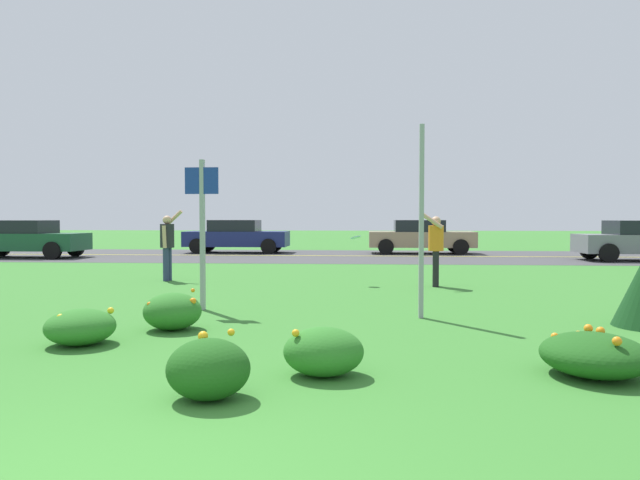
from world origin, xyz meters
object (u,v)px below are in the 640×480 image
at_px(sign_post_near_path, 202,219).
at_px(car_dark_green_leftmost, 25,239).
at_px(sign_post_by_roadside, 421,222).
at_px(person_thrower_dark_shirt, 167,242).
at_px(frisbee_pale_blue, 356,237).
at_px(person_catcher_orange_shirt, 436,245).
at_px(car_navy_center_left, 237,236).
at_px(car_tan_center_right, 421,236).

height_order(sign_post_near_path, car_dark_green_leftmost, sign_post_near_path).
height_order(sign_post_near_path, sign_post_by_roadside, sign_post_by_roadside).
xyz_separation_m(person_thrower_dark_shirt, frisbee_pale_blue, (4.60, -0.47, 0.13)).
xyz_separation_m(sign_post_by_roadside, person_catcher_orange_shirt, (0.72, 4.26, -0.54)).
relative_size(sign_post_near_path, sign_post_by_roadside, 0.85).
xyz_separation_m(sign_post_near_path, frisbee_pale_blue, (2.49, 4.01, -0.43)).
bearing_deg(person_catcher_orange_shirt, sign_post_near_path, -139.00).
distance_m(sign_post_by_roadside, person_thrower_dark_shirt, 7.60).
xyz_separation_m(person_thrower_dark_shirt, person_catcher_orange_shirt, (6.40, -0.76, -0.01)).
height_order(sign_post_by_roadside, person_thrower_dark_shirt, sign_post_by_roadside).
distance_m(frisbee_pale_blue, car_navy_center_left, 13.44).
bearing_deg(car_tan_center_right, sign_post_near_path, -107.42).
distance_m(sign_post_by_roadside, car_dark_green_leftmost, 19.11).
height_order(car_dark_green_leftmost, car_tan_center_right, same).
bearing_deg(frisbee_pale_blue, sign_post_by_roadside, -76.66).
bearing_deg(car_tan_center_right, car_navy_center_left, 180.00).
bearing_deg(car_tan_center_right, car_dark_green_leftmost, -166.09).
relative_size(sign_post_by_roadside, car_tan_center_right, 0.66).
bearing_deg(car_navy_center_left, person_thrower_dark_shirt, -85.84).
bearing_deg(sign_post_near_path, person_thrower_dark_shirt, 115.27).
bearing_deg(sign_post_near_path, car_tan_center_right, 72.58).
distance_m(person_catcher_orange_shirt, car_navy_center_left, 14.51).
xyz_separation_m(sign_post_near_path, person_catcher_orange_shirt, (4.28, 3.72, -0.58)).
distance_m(sign_post_near_path, car_tan_center_right, 17.09).
bearing_deg(sign_post_near_path, frisbee_pale_blue, 58.19).
bearing_deg(car_navy_center_left, person_catcher_orange_shirt, -59.98).
distance_m(car_dark_green_leftmost, car_tan_center_right, 16.03).
relative_size(frisbee_pale_blue, car_dark_green_leftmost, 0.06).
height_order(person_thrower_dark_shirt, car_tan_center_right, person_thrower_dark_shirt).
height_order(frisbee_pale_blue, car_navy_center_left, car_navy_center_left).
bearing_deg(person_thrower_dark_shirt, person_catcher_orange_shirt, -6.75).
relative_size(person_thrower_dark_shirt, frisbee_pale_blue, 6.93).
bearing_deg(sign_post_near_path, car_dark_green_leftmost, 130.06).
xyz_separation_m(frisbee_pale_blue, car_dark_green_leftmost, (-12.94, 8.42, -0.35)).
relative_size(sign_post_by_roadside, car_navy_center_left, 0.66).
height_order(sign_post_by_roadside, car_tan_center_right, sign_post_by_roadside).
distance_m(person_thrower_dark_shirt, car_dark_green_leftmost, 11.52).
height_order(person_thrower_dark_shirt, frisbee_pale_blue, person_thrower_dark_shirt).
distance_m(person_thrower_dark_shirt, frisbee_pale_blue, 4.63).
xyz_separation_m(person_thrower_dark_shirt, car_navy_center_left, (-0.86, 11.80, -0.22)).
height_order(sign_post_by_roadside, person_catcher_orange_shirt, sign_post_by_roadside).
bearing_deg(frisbee_pale_blue, sign_post_near_path, -121.81).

